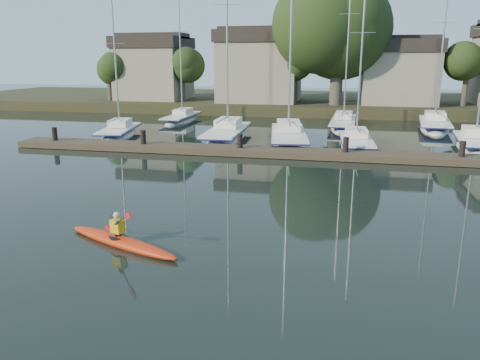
% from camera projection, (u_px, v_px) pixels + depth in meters
% --- Properties ---
extents(ground, '(160.00, 160.00, 0.00)m').
position_uv_depth(ground, '(238.00, 252.00, 13.41)').
color(ground, black).
rests_on(ground, ground).
extents(kayak, '(4.33, 2.22, 1.42)m').
position_uv_depth(kayak, '(121.00, 240.00, 13.90)').
color(kayak, '#BB370E').
rests_on(kayak, ground).
extents(dock, '(34.00, 2.00, 1.80)m').
position_uv_depth(dock, '(291.00, 153.00, 26.60)').
color(dock, '#473829').
rests_on(dock, ground).
extents(sailboat_0, '(3.29, 7.33, 11.23)m').
position_uv_depth(sailboat_0, '(120.00, 138.00, 33.92)').
color(sailboat_0, white).
rests_on(sailboat_0, ground).
extents(sailboat_1, '(2.68, 9.44, 15.31)m').
position_uv_depth(sailboat_1, '(227.00, 141.00, 32.72)').
color(sailboat_1, white).
rests_on(sailboat_1, ground).
extents(sailboat_2, '(3.70, 10.14, 16.42)m').
position_uv_depth(sailboat_2, '(288.00, 145.00, 31.43)').
color(sailboat_2, white).
rests_on(sailboat_2, ground).
extents(sailboat_3, '(2.30, 7.53, 12.00)m').
position_uv_depth(sailboat_3, '(356.00, 150.00, 29.56)').
color(sailboat_3, white).
rests_on(sailboat_3, ground).
extents(sailboat_4, '(3.01, 7.53, 12.45)m').
position_uv_depth(sailboat_4, '(474.00, 151.00, 29.22)').
color(sailboat_4, white).
rests_on(sailboat_4, ground).
extents(sailboat_5, '(1.92, 7.98, 13.19)m').
position_uv_depth(sailboat_5, '(182.00, 123.00, 41.90)').
color(sailboat_5, white).
rests_on(sailboat_5, ground).
extents(sailboat_6, '(2.37, 9.54, 15.06)m').
position_uv_depth(sailboat_6, '(343.00, 129.00, 38.40)').
color(sailboat_6, white).
rests_on(sailboat_6, ground).
extents(sailboat_7, '(3.30, 8.89, 13.99)m').
position_uv_depth(sailboat_7, '(434.00, 131.00, 37.19)').
color(sailboat_7, white).
rests_on(sailboat_7, ground).
extents(shore, '(90.00, 25.25, 12.75)m').
position_uv_depth(shore, '(334.00, 79.00, 50.38)').
color(shore, '#252D16').
rests_on(shore, ground).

